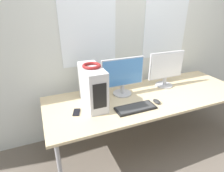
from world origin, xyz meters
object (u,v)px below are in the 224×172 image
monitor_main (123,76)px  mouse (157,101)px  monitor_right_near (166,68)px  keyboard (136,108)px  cell_phone (77,112)px  pc_tower (93,87)px  headphones (92,66)px

monitor_main → mouse: (0.26, -0.34, -0.22)m
monitor_main → monitor_right_near: bearing=0.8°
keyboard → cell_phone: size_ratio=2.99×
pc_tower → monitor_main: (0.40, 0.11, 0.03)m
monitor_main → mouse: monitor_main is taller
monitor_main → keyboard: (-0.02, -0.37, -0.23)m
pc_tower → cell_phone: (-0.21, -0.10, -0.21)m
monitor_right_near → mouse: monitor_right_near is taller
pc_tower → cell_phone: bearing=-155.0°
cell_phone → mouse: bearing=10.5°
monitor_main → monitor_right_near: (0.62, 0.01, 0.00)m
headphones → cell_phone: size_ratio=1.32×
keyboard → headphones: bearing=145.7°
pc_tower → mouse: pc_tower is taller
monitor_right_near → keyboard: 0.77m
monitor_right_near → headphones: bearing=-173.6°
keyboard → cell_phone: 0.61m
headphones → cell_phone: (-0.21, -0.10, -0.44)m
pc_tower → headphones: 0.23m
monitor_main → pc_tower: bearing=-165.2°
cell_phone → headphones: bearing=44.7°
headphones → cell_phone: 0.50m
pc_tower → monitor_right_near: size_ratio=0.96×
pc_tower → monitor_main: 0.41m
monitor_right_near → pc_tower: bearing=-173.6°
headphones → monitor_main: 0.46m
cell_phone → pc_tower: bearing=44.5°
mouse → monitor_right_near: bearing=44.4°
pc_tower → headphones: (0.00, 0.00, 0.23)m
pc_tower → monitor_right_near: 1.03m
monitor_main → keyboard: 0.43m
pc_tower → mouse: size_ratio=4.35×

